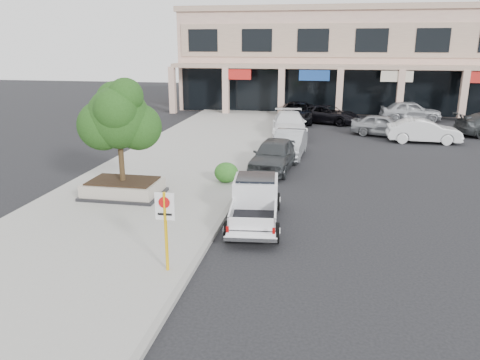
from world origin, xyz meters
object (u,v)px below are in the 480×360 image
(planter_tree, at_px, (123,118))
(lot_car_d, at_px, (327,114))
(curb_car_b, at_px, (289,144))
(lot_car_b, at_px, (424,131))
(curb_car_d, at_px, (297,112))
(curb_car_c, at_px, (289,124))
(lot_car_e, at_px, (411,111))
(no_parking_sign, at_px, (165,221))
(pickup_truck, at_px, (255,204))
(planter, at_px, (123,188))
(lot_car_a, at_px, (384,125))
(curb_car_a, at_px, (274,155))

(planter_tree, height_order, lot_car_d, planter_tree)
(curb_car_b, bearing_deg, lot_car_b, 36.99)
(curb_car_b, xyz_separation_m, lot_car_b, (8.30, 5.52, 0.01))
(curb_car_d, distance_m, lot_car_b, 10.98)
(curb_car_c, xyz_separation_m, lot_car_b, (8.83, -0.54, -0.07))
(planter_tree, relative_size, lot_car_e, 0.82)
(no_parking_sign, relative_size, pickup_truck, 0.47)
(planter, height_order, lot_car_a, lot_car_a)
(lot_car_b, bearing_deg, planter_tree, 135.15)
(planter_tree, xyz_separation_m, lot_car_e, (14.91, 23.33, -2.58))
(curb_car_d, relative_size, lot_car_a, 1.32)
(planter, height_order, lot_car_e, lot_car_e)
(pickup_truck, bearing_deg, no_parking_sign, -118.61)
(curb_car_c, height_order, curb_car_d, curb_car_c)
(planter, distance_m, pickup_truck, 6.07)
(planter_tree, relative_size, pickup_truck, 0.82)
(curb_car_a, xyz_separation_m, lot_car_d, (2.59, 15.25, -0.09))
(lot_car_b, height_order, lot_car_d, lot_car_b)
(planter, relative_size, lot_car_e, 0.65)
(no_parking_sign, bearing_deg, lot_car_a, 69.94)
(pickup_truck, height_order, curb_car_b, pickup_truck)
(planter, distance_m, curb_car_b, 10.85)
(planter_tree, xyz_separation_m, no_parking_sign, (3.87, -6.19, -1.78))
(no_parking_sign, xyz_separation_m, lot_car_e, (11.04, 29.52, -0.80))
(curb_car_b, bearing_deg, lot_car_a, 54.23)
(curb_car_b, bearing_deg, no_parking_sign, -94.94)
(planter_tree, xyz_separation_m, curb_car_d, (5.62, 20.95, -2.60))
(no_parking_sign, distance_m, curb_car_c, 21.08)
(pickup_truck, xyz_separation_m, curb_car_d, (-0.05, 22.85, 0.04))
(planter_tree, distance_m, curb_car_d, 21.85)
(curb_car_d, xyz_separation_m, lot_car_b, (8.71, -6.67, -0.05))
(curb_car_a, bearing_deg, lot_car_a, 64.37)
(curb_car_d, height_order, lot_car_e, lot_car_e)
(curb_car_c, bearing_deg, planter_tree, -116.94)
(curb_car_d, xyz_separation_m, lot_car_a, (6.38, -4.87, -0.06))
(curb_car_c, relative_size, lot_car_e, 1.17)
(planter, distance_m, lot_car_a, 20.27)
(curb_car_a, distance_m, lot_car_a, 12.33)
(no_parking_sign, bearing_deg, curb_car_c, 85.53)
(curb_car_b, relative_size, lot_car_a, 1.03)
(curb_car_c, xyz_separation_m, lot_car_d, (2.60, 6.03, -0.11))
(curb_car_b, xyz_separation_m, lot_car_d, (2.06, 12.09, -0.03))
(curb_car_b, distance_m, lot_car_b, 9.97)
(no_parking_sign, bearing_deg, lot_car_d, 81.08)
(pickup_truck, bearing_deg, lot_car_a, 64.90)
(curb_car_b, bearing_deg, lot_car_d, 83.66)
(planter_tree, height_order, curb_car_c, planter_tree)
(pickup_truck, distance_m, lot_car_e, 26.86)
(lot_car_a, distance_m, lot_car_b, 2.96)
(no_parking_sign, relative_size, curb_car_a, 0.49)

